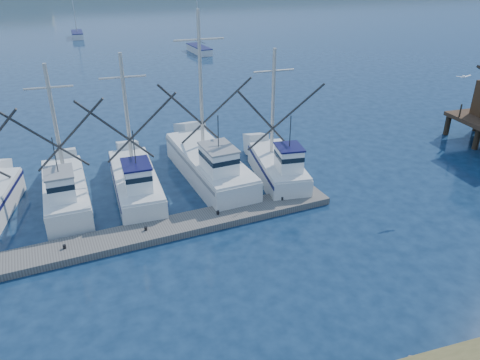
% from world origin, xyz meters
% --- Properties ---
extents(ground, '(500.00, 500.00, 0.00)m').
position_xyz_m(ground, '(0.00, 0.00, 0.00)').
color(ground, '#0B1D34').
rests_on(ground, ground).
extents(floating_dock, '(29.32, 5.34, 0.39)m').
position_xyz_m(floating_dock, '(-10.31, 6.73, 0.20)').
color(floating_dock, '#645F59').
rests_on(floating_dock, ground).
extents(trawler_fleet, '(28.40, 9.86, 10.29)m').
position_xyz_m(trawler_fleet, '(-10.15, 11.73, 0.99)').
color(trawler_fleet, silver).
rests_on(trawler_fleet, ground).
extents(sailboat_near, '(2.55, 6.07, 8.10)m').
position_xyz_m(sailboat_near, '(6.95, 52.75, 0.50)').
color(sailboat_near, silver).
rests_on(sailboat_near, ground).
extents(sailboat_far, '(1.89, 5.27, 8.10)m').
position_xyz_m(sailboat_far, '(-9.63, 71.30, 0.50)').
color(sailboat_far, silver).
rests_on(sailboat_far, ground).
extents(flying_gull, '(0.98, 0.18, 0.18)m').
position_xyz_m(flying_gull, '(12.38, 7.76, 6.86)').
color(flying_gull, white).
rests_on(flying_gull, ground).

